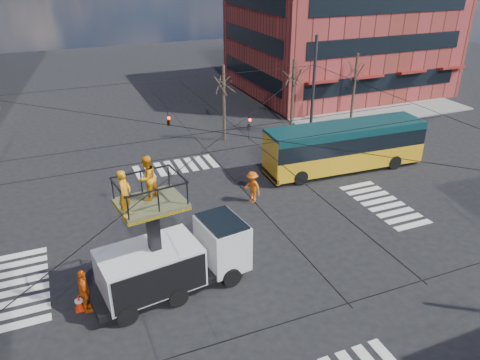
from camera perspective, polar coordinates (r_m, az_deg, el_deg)
name	(u,v)px	position (r m, az deg, el deg)	size (l,w,h in m)	color
ground	(227,239)	(24.72, -1.57, -7.23)	(120.00, 120.00, 0.00)	black
sidewalk_ne	(341,95)	(51.11, 12.22, 10.09)	(18.00, 18.00, 0.12)	slate
crosswalks	(227,239)	(24.71, -1.57, -7.21)	(22.40, 22.40, 0.02)	silver
building_ne	(339,22)	(52.71, 12.01, 18.31)	(20.06, 16.06, 14.00)	maroon
overhead_network	(222,162)	(22.98, -2.23, 2.23)	(24.24, 24.24, 8.00)	#2D2D30
tree_a	(224,83)	(36.20, -2.01, 11.70)	(2.00, 2.00, 6.00)	#382B21
tree_b	(294,76)	(38.66, 6.54, 12.48)	(2.00, 2.00, 6.00)	#382B21
tree_c	(356,70)	(41.83, 13.96, 12.93)	(2.00, 2.00, 6.00)	#382B21
utility_truck	(173,248)	(20.53, -8.18, -8.19)	(7.25, 3.40, 6.45)	black
city_bus	(345,146)	(32.62, 12.65, 4.09)	(11.24, 3.12, 3.20)	gold
traffic_cone	(79,303)	(21.28, -19.02, -13.97)	(0.36, 0.36, 0.73)	red
worker_ground	(84,291)	(20.73, -18.47, -12.73)	(1.20, 0.50, 2.04)	#D14E0D
flagger	(252,187)	(27.82, 1.51, -0.86)	(1.27, 0.73, 1.97)	#DC570D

